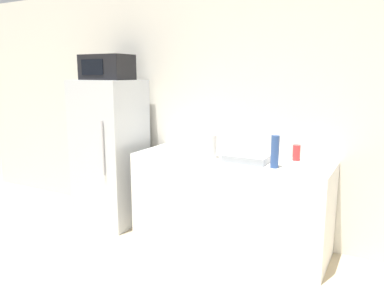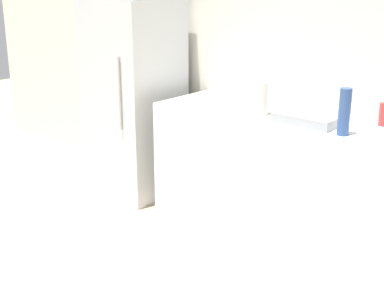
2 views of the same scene
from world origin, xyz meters
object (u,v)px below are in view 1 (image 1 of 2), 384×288
Objects in this scene: refrigerator at (111,152)px; paper_towel_roll at (210,146)px; bottle_tall at (275,152)px; microwave at (107,67)px; bottle_short at (296,153)px.

refrigerator is 1.27m from paper_towel_roll.
microwave is at bearing 176.22° from bottle_tall.
refrigerator is 7.19× the size of paper_towel_roll.
bottle_tall is at bearing -3.78° from microwave.
refrigerator is 3.01× the size of microwave.
bottle_short is at bearing 74.88° from bottle_tall.
microwave reaches higher than refrigerator.
bottle_short is (1.98, 0.23, 0.16)m from refrigerator.
refrigerator reaches higher than bottle_short.
paper_towel_roll reaches higher than bottle_short.
bottle_short is (0.10, 0.36, -0.07)m from bottle_tall.
microwave is at bearing 177.54° from paper_towel_roll.
bottle_tall is 0.37m from bottle_short.
bottle_short is (1.98, 0.23, -0.77)m from microwave.
bottle_short is at bearing 21.41° from paper_towel_roll.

